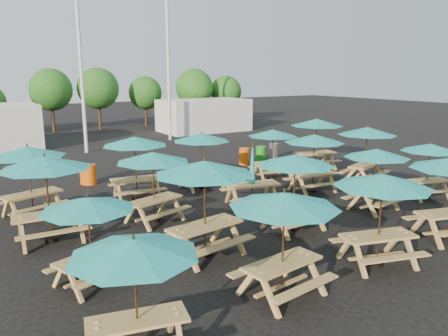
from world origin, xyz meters
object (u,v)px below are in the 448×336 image
picnic_unit_3 (28,155)px  picnic_unit_10 (252,178)px  picnic_unit_6 (153,160)px  picnic_unit_15 (273,135)px  picnic_unit_8 (382,185)px  waste_bin_0 (86,174)px  picnic_unit_14 (314,141)px  picnic_unit_0 (134,253)px  picnic_unit_5 (204,172)px  picnic_unit_9 (295,164)px  picnic_unit_4 (284,205)px  picnic_unit_19 (317,125)px  waste_bin_4 (274,151)px  picnic_unit_7 (135,144)px  picnic_unit_2 (45,167)px  waste_bin_2 (244,156)px  picnic_unit_13 (377,156)px  waste_bin_3 (261,154)px  picnic_unit_11 (201,140)px  waste_bin_1 (90,174)px  picnic_unit_18 (367,134)px  picnic_unit_17 (430,150)px  picnic_unit_1 (88,208)px

picnic_unit_3 → picnic_unit_10: 7.59m
picnic_unit_6 → picnic_unit_15: bearing=5.1°
picnic_unit_8 → waste_bin_0: picnic_unit_8 is taller
picnic_unit_6 → picnic_unit_14: picnic_unit_14 is taller
picnic_unit_0 → picnic_unit_5: size_ratio=0.87×
picnic_unit_9 → picnic_unit_15: 6.79m
picnic_unit_4 → picnic_unit_19: 13.15m
picnic_unit_4 → waste_bin_4: size_ratio=2.98×
picnic_unit_7 → picnic_unit_2: bearing=-135.0°
picnic_unit_19 → waste_bin_2: 4.08m
picnic_unit_13 → waste_bin_3: 9.09m
picnic_unit_11 → waste_bin_1: 5.14m
picnic_unit_8 → waste_bin_1: bearing=123.9°
picnic_unit_0 → picnic_unit_3: bearing=104.2°
picnic_unit_4 → picnic_unit_18: picnic_unit_18 is taller
picnic_unit_9 → picnic_unit_19: 9.03m
picnic_unit_7 → waste_bin_2: size_ratio=3.14×
picnic_unit_7 → picnic_unit_18: bearing=-9.5°
picnic_unit_0 → picnic_unit_7: bearing=81.7°
picnic_unit_9 → picnic_unit_17: size_ratio=0.91×
picnic_unit_2 → picnic_unit_19: size_ratio=0.88×
picnic_unit_11 → picnic_unit_5: bearing=-117.8°
picnic_unit_5 → picnic_unit_18: 10.27m
picnic_unit_4 → picnic_unit_10: picnic_unit_10 is taller
picnic_unit_6 → picnic_unit_10: 3.83m
waste_bin_2 → picnic_unit_14: bearing=-97.2°
picnic_unit_4 → waste_bin_4: picnic_unit_4 is taller
picnic_unit_18 → waste_bin_0: bearing=130.4°
picnic_unit_14 → waste_bin_0: size_ratio=3.00×
picnic_unit_19 → waste_bin_1: picnic_unit_19 is taller
waste_bin_4 → waste_bin_0: bearing=-179.3°
picnic_unit_1 → picnic_unit_9: picnic_unit_9 is taller
picnic_unit_2 → picnic_unit_8: 8.88m
picnic_unit_14 → picnic_unit_15: bearing=93.6°
picnic_unit_2 → picnic_unit_3: 2.71m
picnic_unit_15 → picnic_unit_13: bearing=-78.1°
picnic_unit_4 → picnic_unit_11: picnic_unit_11 is taller
picnic_unit_0 → picnic_unit_3: picnic_unit_3 is taller
picnic_unit_13 → picnic_unit_15: bearing=83.8°
picnic_unit_6 → picnic_unit_11: size_ratio=1.22×
picnic_unit_17 → picnic_unit_18: bearing=108.5°
picnic_unit_4 → waste_bin_0: picnic_unit_4 is taller
picnic_unit_14 → waste_bin_1: size_ratio=3.00×
picnic_unit_11 → waste_bin_4: 7.51m
picnic_unit_1 → picnic_unit_14: 10.28m
picnic_unit_4 → picnic_unit_0: bearing=179.2°
picnic_unit_1 → picnic_unit_15: picnic_unit_15 is taller
picnic_unit_3 → picnic_unit_6: bearing=-56.4°
picnic_unit_15 → waste_bin_0: picnic_unit_15 is taller
picnic_unit_0 → waste_bin_3: (11.65, 12.15, -1.44)m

